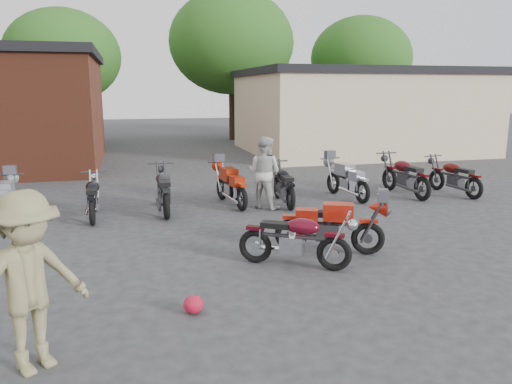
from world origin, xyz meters
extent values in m
plane|color=#2C2D2F|center=(0.00, 0.00, 0.00)|extent=(90.00, 90.00, 0.00)
cube|color=#C7AC8E|center=(8.50, 15.00, 1.75)|extent=(10.00, 8.00, 3.50)
ellipsoid|color=#B1122C|center=(-1.23, -0.59, 0.12)|extent=(0.33, 0.33, 0.24)
imported|color=#B5B5B0|center=(1.22, 4.87, 0.88)|extent=(1.08, 1.07, 1.76)
imported|color=#837B51|center=(-2.98, -1.50, 0.95)|extent=(1.40, 1.29, 1.89)
camera|label=1|loc=(-1.95, -6.63, 2.85)|focal=35.00mm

